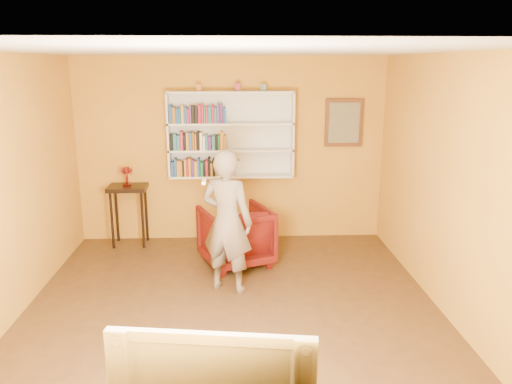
% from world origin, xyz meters
% --- Properties ---
extents(room_shell, '(5.30, 5.80, 2.88)m').
position_xyz_m(room_shell, '(0.00, 0.00, 1.02)').
color(room_shell, '#432C15').
rests_on(room_shell, ground).
extents(bookshelf, '(1.80, 0.29, 1.23)m').
position_xyz_m(bookshelf, '(0.00, 2.41, 1.59)').
color(bookshelf, white).
rests_on(bookshelf, room_shell).
extents(books_row_lower, '(0.78, 0.18, 0.27)m').
position_xyz_m(books_row_lower, '(-0.46, 2.30, 1.13)').
color(books_row_lower, '#214C9B').
rests_on(books_row_lower, bookshelf).
extents(books_row_middle, '(0.79, 0.19, 0.26)m').
position_xyz_m(books_row_middle, '(-0.47, 2.30, 1.51)').
color(books_row_middle, black).
rests_on(books_row_middle, bookshelf).
extents(books_row_upper, '(0.78, 0.19, 0.27)m').
position_xyz_m(books_row_upper, '(-0.47, 2.30, 1.89)').
color(books_row_upper, '#214C9B').
rests_on(books_row_upper, bookshelf).
extents(ornament_left, '(0.07, 0.07, 0.10)m').
position_xyz_m(ornament_left, '(-0.44, 2.35, 2.26)').
color(ornament_left, '#AC6231').
rests_on(ornament_left, bookshelf).
extents(ornament_centre, '(0.08, 0.08, 0.11)m').
position_xyz_m(ornament_centre, '(0.10, 2.35, 2.27)').
color(ornament_centre, '#903047').
rests_on(ornament_centre, bookshelf).
extents(ornament_right, '(0.07, 0.07, 0.10)m').
position_xyz_m(ornament_right, '(0.46, 2.35, 2.26)').
color(ornament_right, slate).
rests_on(ornament_right, bookshelf).
extents(framed_painting, '(0.55, 0.05, 0.70)m').
position_xyz_m(framed_painting, '(1.65, 2.46, 1.75)').
color(framed_painting, '#532E17').
rests_on(framed_painting, room_shell).
extents(console_table, '(0.54, 0.41, 0.89)m').
position_xyz_m(console_table, '(-1.49, 2.25, 0.73)').
color(console_table, black).
rests_on(console_table, ground).
extents(ruby_lustre, '(0.17, 0.17, 0.27)m').
position_xyz_m(ruby_lustre, '(-1.49, 2.25, 1.09)').
color(ruby_lustre, maroon).
rests_on(ruby_lustre, console_table).
extents(armchair, '(1.08, 1.09, 0.78)m').
position_xyz_m(armchair, '(0.05, 1.44, 0.39)').
color(armchair, '#440405').
rests_on(armchair, ground).
extents(person, '(0.72, 0.62, 1.67)m').
position_xyz_m(person, '(-0.05, 0.66, 0.84)').
color(person, '#6C5D4F').
rests_on(person, ground).
extents(game_remote, '(0.04, 0.15, 0.04)m').
position_xyz_m(game_remote, '(-0.28, 0.34, 1.38)').
color(game_remote, white).
rests_on(game_remote, person).
extents(television, '(1.17, 0.31, 0.67)m').
position_xyz_m(television, '(-0.09, -2.25, 0.84)').
color(television, black).
rests_on(television, tv_cabinet).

